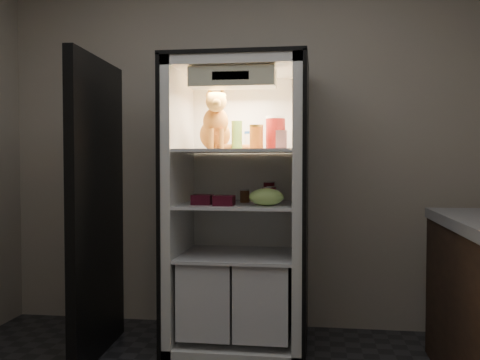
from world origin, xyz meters
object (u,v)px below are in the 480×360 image
object	(u,v)px
mayo_tub	(251,141)
refrigerator	(239,225)
condiment_jar	(245,196)
soda_can_a	(269,192)
cream_carton	(281,140)
pepper_jar	(275,133)
berry_box_right	(224,200)
berry_box_left	(202,200)
parmesan_shaker	(237,135)
grape_bag	(266,197)
tabby_cat	(216,127)
soda_can_c	(267,196)
soda_can_b	(271,195)
salsa_jar	(256,137)

from	to	relation	value
mayo_tub	refrigerator	bearing A→B (deg)	-116.70
condiment_jar	soda_can_a	bearing A→B (deg)	12.52
refrigerator	cream_carton	xyz separation A→B (m)	(0.29, -0.22, 0.55)
pepper_jar	cream_carton	xyz separation A→B (m)	(0.06, -0.25, -0.05)
berry_box_right	berry_box_left	bearing A→B (deg)	159.71
parmesan_shaker	berry_box_right	xyz separation A→B (m)	(-0.05, -0.19, -0.41)
parmesan_shaker	cream_carton	distance (m)	0.35
berry_box_right	parmesan_shaker	bearing A→B (deg)	74.69
grape_bag	berry_box_left	world-z (taller)	grape_bag
tabby_cat	mayo_tub	xyz separation A→B (m)	(0.22, 0.15, -0.09)
refrigerator	condiment_jar	distance (m)	0.20
mayo_tub	soda_can_a	xyz separation A→B (m)	(0.13, -0.07, -0.34)
refrigerator	soda_can_a	world-z (taller)	refrigerator
cream_carton	soda_can_c	size ratio (longest dim) A/B	1.01
soda_can_b	mayo_tub	bearing A→B (deg)	127.03
refrigerator	parmesan_shaker	world-z (taller)	refrigerator
berry_box_right	tabby_cat	bearing A→B (deg)	113.41
soda_can_c	berry_box_right	distance (m)	0.27
mayo_tub	cream_carton	world-z (taller)	mayo_tub
mayo_tub	condiment_jar	xyz separation A→B (m)	(-0.03, -0.10, -0.37)
berry_box_left	parmesan_shaker	bearing A→B (deg)	33.99
salsa_jar	cream_carton	distance (m)	0.23
condiment_jar	grape_bag	world-z (taller)	grape_bag
refrigerator	grape_bag	bearing A→B (deg)	-46.92
refrigerator	mayo_tub	size ratio (longest dim) A/B	14.86
mayo_tub	condiment_jar	bearing A→B (deg)	-105.55
tabby_cat	condiment_jar	bearing A→B (deg)	-1.02
refrigerator	soda_can_a	distance (m)	0.30
soda_can_c	berry_box_left	world-z (taller)	soda_can_c
cream_carton	berry_box_right	bearing A→B (deg)	-177.36
salsa_jar	soda_can_b	bearing A→B (deg)	-8.26
grape_bag	soda_can_b	bearing A→B (deg)	81.56
soda_can_b	condiment_jar	world-z (taller)	soda_can_b
soda_can_a	cream_carton	bearing A→B (deg)	-70.09
condiment_jar	parmesan_shaker	bearing A→B (deg)	-123.20
cream_carton	pepper_jar	bearing A→B (deg)	102.44
pepper_jar	berry_box_left	distance (m)	0.66
parmesan_shaker	cream_carton	size ratio (longest dim) A/B	1.64
mayo_tub	condiment_jar	distance (m)	0.38
tabby_cat	condiment_jar	world-z (taller)	tabby_cat
refrigerator	pepper_jar	size ratio (longest dim) A/B	8.54
parmesan_shaker	mayo_tub	xyz separation A→B (m)	(0.07, 0.17, -0.03)
tabby_cat	soda_can_a	world-z (taller)	tabby_cat
cream_carton	soda_can_c	world-z (taller)	cream_carton
refrigerator	parmesan_shaker	size ratio (longest dim) A/B	10.15
soda_can_b	berry_box_right	xyz separation A→B (m)	(-0.28, -0.15, -0.03)
pepper_jar	soda_can_b	size ratio (longest dim) A/B	1.96
soda_can_b	condiment_jar	distance (m)	0.21
soda_can_c	berry_box_right	xyz separation A→B (m)	(-0.26, -0.07, -0.02)
cream_carton	berry_box_left	bearing A→B (deg)	175.59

